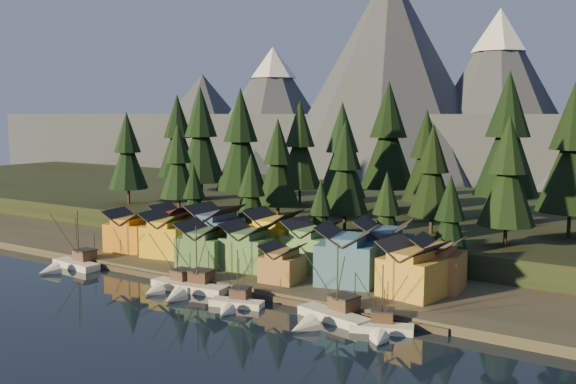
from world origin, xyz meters
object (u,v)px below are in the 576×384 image
Objects in this scene: boat_5 at (327,307)px; boat_6 at (381,320)px; boat_4 at (234,296)px; house_front_0 at (130,229)px; house_back_0 at (173,224)px; house_back_1 at (215,229)px; house_front_1 at (168,233)px; boat_2 at (170,277)px; boat_0 at (70,257)px; boat_3 at (190,281)px.

boat_5 is 1.26× the size of boat_6.
boat_5 is 8.63m from boat_6.
boat_4 is 15.71m from boat_5.
boat_5 is 1.33× the size of house_front_0.
house_back_0 is (-61.28, 24.23, 4.08)m from boat_6.
house_front_1 is at bearing -141.49° from house_back_1.
boat_2 is at bearing -41.20° from house_front_0.
house_back_0 is at bearing 138.52° from boat_6.
boat_0 is 1.10× the size of boat_2.
house_front_0 is (1.98, 13.81, 3.63)m from boat_0.
house_front_1 is at bearing 144.55° from boat_6.
boat_3 is at bearing -63.36° from house_back_1.
boat_3 is 1.24× the size of boat_6.
house_front_1 is at bearing 136.18° from boat_4.
house_back_1 is (17.50, 6.74, 0.85)m from house_front_0.
house_back_0 is at bearing 59.36° from house_front_0.
house_back_1 is (-11.63, 20.63, 4.59)m from boat_3.
boat_5 is 57.98m from house_back_0.
boat_3 is at bearing -46.09° from house_back_0.
boat_0 reaches higher than house_front_0.
boat_5 is at bearing -8.98° from boat_3.
boat_3 is 26.81m from boat_5.
boat_0 is 0.95× the size of boat_5.
boat_4 is at bearing -39.74° from house_front_1.
house_front_1 is at bearing -56.21° from house_back_0.
boat_3 reaches higher than boat_2.
house_front_0 is (-64.55, 14.64, 3.98)m from boat_6.
house_back_1 is (-7.09, 20.60, 4.61)m from boat_2.
house_back_1 reaches higher than boat_4.
boat_0 reaches higher than boat_6.
boat_6 is at bearing -25.41° from house_back_0.
boat_2 is 1.15× the size of boat_4.
house_back_1 is (-22.84, 23.00, 4.94)m from boat_4.
boat_4 is 34.62m from house_front_1.
house_front_0 is (-55.94, 14.37, 3.69)m from boat_5.
house_front_1 is at bearing 54.03° from boat_0.
boat_5 is at bearing 158.34° from boat_6.
boat_6 is (35.43, -0.74, -0.24)m from boat_3.
house_back_1 is (14.22, -2.85, 0.75)m from house_back_0.
boat_5 reaches higher than house_front_0.
boat_2 reaches higher than boat_6.
boat_6 is 1.05× the size of house_front_1.
boat_2 is 1.31× the size of house_back_0.
boat_5 reaches higher than boat_0.
boat_2 is (26.57, -0.05, -0.12)m from boat_0.
boat_0 reaches higher than boat_4.
boat_3 is 24.12m from house_back_1.
house_back_1 is (19.48, 20.55, 4.49)m from boat_0.
house_back_1 reaches higher than boat_2.
boat_5 is (15.59, 1.89, 0.40)m from boat_4.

